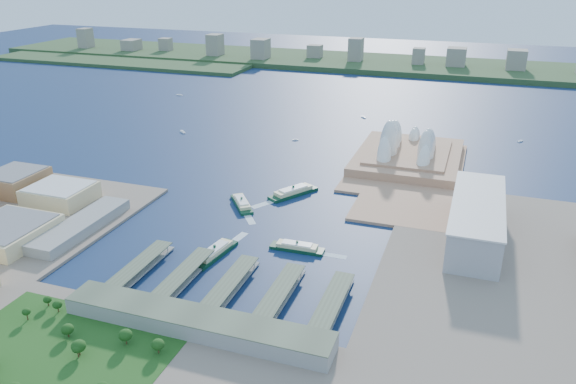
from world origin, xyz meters
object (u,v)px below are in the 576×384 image
at_px(toaster_building, 476,220).
at_px(ferry_b, 293,190).
at_px(opera_house, 410,139).
at_px(ferry_a, 242,202).
at_px(ferry_d, 297,245).
at_px(ferry_c, 215,250).

distance_m(toaster_building, ferry_b, 202.60).
relative_size(opera_house, toaster_building, 1.16).
bearing_deg(opera_house, ferry_a, -126.82).
bearing_deg(opera_house, ferry_d, -102.66).
xyz_separation_m(opera_house, ferry_d, (-61.60, -274.34, -27.28)).
bearing_deg(ferry_c, ferry_b, -89.20).
xyz_separation_m(ferry_c, ferry_d, (66.27, 34.14, -0.55)).
bearing_deg(ferry_d, ferry_c, 116.01).
bearing_deg(toaster_building, ferry_d, -153.88).
bearing_deg(ferry_b, opera_house, 87.33).
bearing_deg(ferry_a, opera_house, 16.56).
distance_m(ferry_c, ferry_d, 74.55).
height_order(ferry_a, ferry_b, ferry_b).
xyz_separation_m(toaster_building, ferry_a, (-239.27, 0.62, -15.55)).
relative_size(ferry_c, ferry_d, 1.12).
distance_m(opera_house, ferry_c, 335.01).
bearing_deg(ferry_d, toaster_building, -65.12).
height_order(opera_house, toaster_building, opera_house).
xyz_separation_m(toaster_building, ferry_c, (-217.88, -108.49, -15.23)).
relative_size(opera_house, ferry_c, 3.23).
relative_size(opera_house, ferry_a, 3.44).
relative_size(ferry_a, ferry_b, 0.85).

